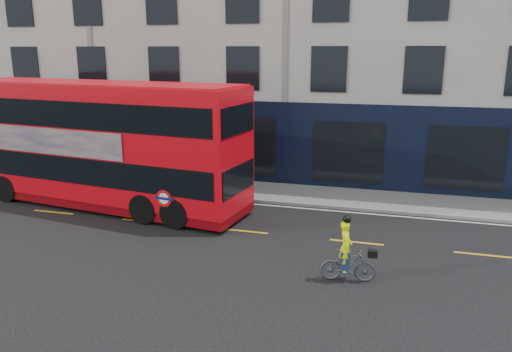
% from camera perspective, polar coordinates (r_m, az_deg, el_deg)
% --- Properties ---
extents(ground, '(120.00, 120.00, 0.00)m').
position_cam_1_polar(ground, '(16.73, -2.92, -8.05)').
color(ground, black).
rests_on(ground, ground).
extents(pavement, '(60.00, 3.00, 0.12)m').
position_cam_1_polar(pavement, '(22.63, 2.30, -1.89)').
color(pavement, gray).
rests_on(pavement, ground).
extents(kerb, '(60.00, 0.12, 0.13)m').
position_cam_1_polar(kerb, '(21.23, 1.36, -2.96)').
color(kerb, gray).
rests_on(kerb, ground).
extents(building_terrace, '(50.00, 10.07, 15.00)m').
position_cam_1_polar(building_terrace, '(28.07, 5.64, 16.52)').
color(building_terrace, '#B8B6AE').
rests_on(building_terrace, ground).
extents(road_edge_line, '(58.00, 0.10, 0.01)m').
position_cam_1_polar(road_edge_line, '(20.97, 1.16, -3.35)').
color(road_edge_line, silver).
rests_on(road_edge_line, ground).
extents(lane_dashes, '(58.00, 0.12, 0.01)m').
position_cam_1_polar(lane_dashes, '(18.06, -1.40, -6.31)').
color(lane_dashes, orange).
rests_on(lane_dashes, ground).
extents(bus, '(12.88, 4.56, 5.09)m').
position_cam_1_polar(bus, '(21.41, -17.32, 3.56)').
color(bus, red).
rests_on(bus, ground).
extents(cyclist, '(1.60, 0.64, 1.95)m').
position_cam_1_polar(cyclist, '(14.37, 10.41, -9.34)').
color(cyclist, '#4F5255').
rests_on(cyclist, ground).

